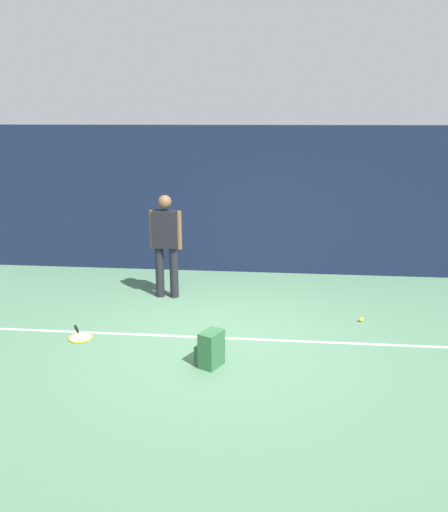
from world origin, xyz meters
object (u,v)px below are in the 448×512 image
(tennis_racket, at_px, (80,337))
(backpack, at_px, (210,349))
(tennis_ball_near_player, at_px, (361,320))
(tennis_player, at_px, (166,240))

(tennis_racket, xyz_separation_m, backpack, (1.86, -0.62, 0.20))
(backpack, height_order, tennis_ball_near_player, backpack)
(backpack, relative_size, tennis_ball_near_player, 6.67)
(tennis_player, distance_m, backpack, 2.69)
(tennis_racket, distance_m, tennis_ball_near_player, 3.99)
(tennis_player, xyz_separation_m, tennis_ball_near_player, (3.04, -0.80, -0.93))
(tennis_player, relative_size, tennis_ball_near_player, 25.76)
(tennis_racket, bearing_deg, tennis_ball_near_player, 73.59)
(tennis_racket, height_order, tennis_ball_near_player, tennis_ball_near_player)
(tennis_racket, bearing_deg, backpack, 41.26)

